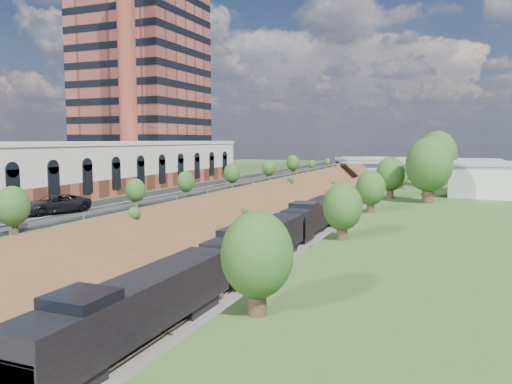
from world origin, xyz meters
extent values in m
plane|color=#6B665B|center=(0.00, 0.00, 0.00)|extent=(400.00, 400.00, 0.00)
cube|color=#3B5D26|center=(-33.00, 60.00, 2.50)|extent=(44.00, 180.00, 5.00)
cube|color=brown|center=(-11.00, 60.00, 0.00)|extent=(10.00, 180.00, 10.00)
cube|color=brown|center=(11.00, 60.00, 0.00)|extent=(10.00, 180.00, 10.00)
cube|color=gray|center=(-2.60, 60.00, 0.09)|extent=(1.58, 180.00, 0.18)
cube|color=gray|center=(2.60, 60.00, 0.09)|extent=(1.58, 180.00, 0.18)
cube|color=black|center=(-15.50, 60.00, 5.05)|extent=(8.00, 180.00, 0.10)
cube|color=#99999E|center=(-11.40, 60.00, 5.55)|extent=(0.06, 171.00, 0.30)
cube|color=brown|center=(-28.00, 38.00, 6.10)|extent=(14.00, 62.00, 2.20)
cube|color=beige|center=(-28.00, 38.00, 9.35)|extent=(14.00, 62.00, 4.30)
cube|color=beige|center=(-28.00, 38.00, 11.75)|extent=(14.30, 62.30, 0.50)
cube|color=brown|center=(-44.00, 72.00, 27.00)|extent=(22.00, 22.00, 44.00)
cylinder|color=brown|center=(-36.00, 56.00, 25.00)|extent=(3.20, 3.20, 40.00)
cube|color=gray|center=(-11.50, 122.00, 3.10)|extent=(1.50, 8.00, 6.20)
cube|color=gray|center=(11.50, 122.00, 3.10)|extent=(1.50, 8.00, 6.20)
cube|color=gray|center=(0.00, 122.00, 6.20)|extent=(24.00, 8.00, 1.00)
cube|color=gray|center=(0.00, 118.00, 7.00)|extent=(24.00, 0.30, 0.80)
cube|color=gray|center=(0.00, 126.00, 7.00)|extent=(24.00, 0.30, 0.80)
cube|color=silver|center=(23.50, 52.00, 7.00)|extent=(9.00, 12.00, 4.00)
cube|color=silver|center=(23.00, 74.00, 6.80)|extent=(8.00, 10.00, 3.60)
cylinder|color=#473323|center=(17.00, 40.00, 6.31)|extent=(1.30, 1.30, 2.62)
ellipsoid|color=#284F1C|center=(17.00, 40.00, 9.46)|extent=(5.25, 5.25, 6.30)
cylinder|color=#473323|center=(-11.80, 20.00, 5.61)|extent=(0.66, 0.66, 1.22)
ellipsoid|color=#284F1C|center=(-11.80, 20.00, 7.08)|extent=(2.45, 2.45, 2.94)
cube|color=black|center=(2.60, -2.35, 0.45)|extent=(2.40, 4.00, 0.90)
cube|color=black|center=(2.60, 4.01, 2.43)|extent=(3.12, 18.73, 3.07)
cube|color=black|center=(2.60, -3.85, 1.80)|extent=(2.87, 3.00, 1.80)
cube|color=silver|center=(2.60, -3.85, 2.80)|extent=(2.87, 3.00, 0.15)
cube|color=black|center=(2.60, -0.85, 4.10)|extent=(3.06, 3.10, 0.90)
cube|color=black|center=(2.60, 23.74, 2.43)|extent=(3.12, 18.73, 3.07)
cube|color=black|center=(2.60, 43.47, 2.43)|extent=(3.12, 18.73, 3.07)
cube|color=brown|center=(2.60, 95.34, 2.77)|extent=(3.12, 83.03, 3.75)
imported|color=black|center=(-16.31, 17.01, 6.03)|extent=(5.25, 7.37, 1.87)
camera|label=1|loc=(20.06, -20.25, 12.26)|focal=35.00mm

